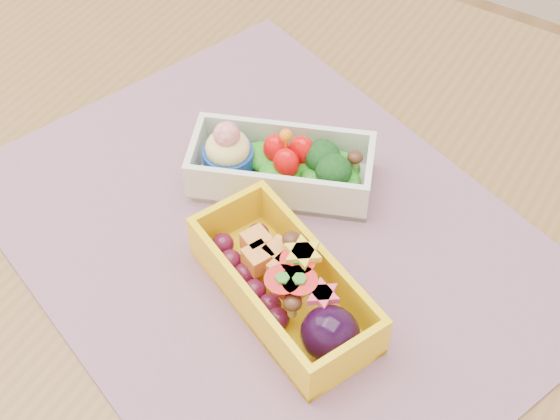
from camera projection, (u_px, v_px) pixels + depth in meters
The scene contains 4 objects.
table at pixel (256, 270), 0.82m from camera, with size 1.20×0.80×0.75m.
placemat at pixel (270, 238), 0.72m from camera, with size 0.51×0.39×0.00m, color gray.
bento_white at pixel (280, 166), 0.74m from camera, with size 0.18×0.13×0.07m.
bento_yellow at pixel (287, 287), 0.65m from camera, with size 0.19×0.14×0.06m.
Camera 1 is at (0.27, -0.40, 1.32)m, focal length 51.17 mm.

